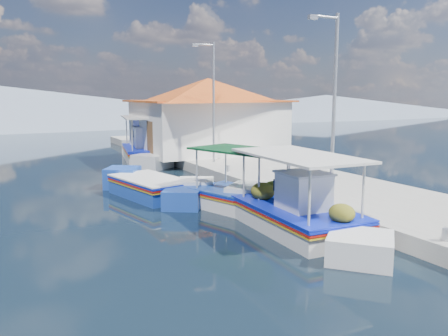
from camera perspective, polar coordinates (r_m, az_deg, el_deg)
name	(u,v)px	position (r m, az deg, el deg)	size (l,w,h in m)	color
ground	(243,248)	(11.86, 2.46, -10.07)	(160.00, 160.00, 0.00)	black
quay	(292,180)	(19.80, 8.55, -1.56)	(5.00, 44.00, 0.50)	#A5A49B
bollards	(260,178)	(17.96, 4.57, -1.30)	(0.20, 17.20, 0.30)	#A5A8AD
main_caique	(295,214)	(13.41, 8.99, -5.75)	(2.43, 7.55, 2.49)	white
caique_green_canopy	(240,200)	(15.59, 2.04, -4.02)	(3.10, 5.98, 2.35)	white
caique_blue_hull	(150,189)	(17.83, -9.31, -2.60)	(2.71, 6.20, 1.13)	#1C46AB
caique_far	(145,152)	(27.57, -9.88, 2.04)	(3.51, 8.22, 2.93)	white
harbor_building	(208,114)	(27.39, -2.04, 6.81)	(10.49, 10.49, 4.40)	white
lamp_post_near	(332,97)	(15.47, 13.49, 8.72)	(1.21, 0.14, 6.00)	#A5A8AD
lamp_post_far	(212,96)	(23.03, -1.54, 9.04)	(1.21, 0.14, 6.00)	#A5A8AD
mountain_ridge	(84,108)	(66.82, -17.27, 7.19)	(171.40, 96.00, 5.50)	slate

